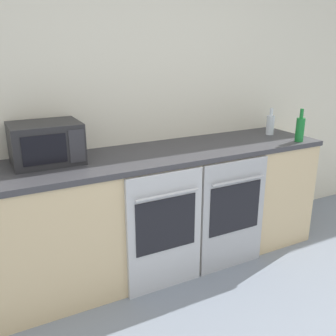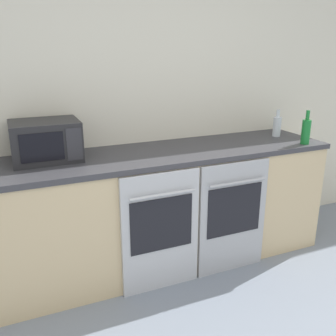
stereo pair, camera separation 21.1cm
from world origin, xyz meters
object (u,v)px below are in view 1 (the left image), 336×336
Objects in this scene: microwave at (46,143)px; bottle_green at (300,129)px; oven_left at (165,232)px; oven_right at (233,215)px; bottle_clear at (270,124)px.

bottle_green is (1.98, -0.36, -0.03)m from microwave.
microwave is 2.01m from bottle_green.
microwave is at bearing 146.05° from oven_left.
bottle_clear reaches higher than oven_right.
oven_left is at bearing 180.00° from oven_right.
oven_right is 3.26× the size of bottle_green.
oven_right is 0.98m from bottle_clear.
bottle_green is (0.72, 0.09, 0.59)m from oven_right.
oven_left is at bearing -162.33° from bottle_clear.
oven_right is at bearing -149.21° from bottle_clear.
oven_right is at bearing 0.00° from oven_left.
oven_left is 3.26× the size of bottle_green.
bottle_clear is (0.68, 0.41, 0.58)m from oven_right.
oven_right is (0.59, 0.00, 0.00)m from oven_left.
bottle_green reaches higher than bottle_clear.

